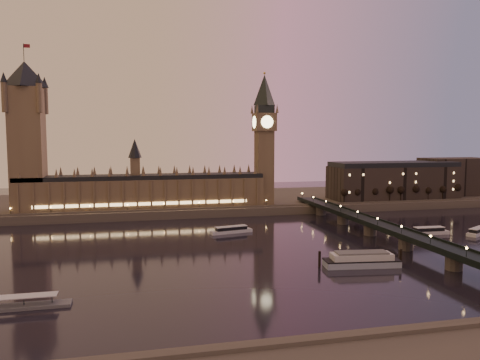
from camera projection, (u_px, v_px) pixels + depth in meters
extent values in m
plane|color=black|center=(228.00, 251.00, 244.84)|extent=(700.00, 700.00, 0.00)
cube|color=#423D35|center=(224.00, 201.00, 411.37)|extent=(560.00, 130.00, 6.00)
cube|color=brown|center=(144.00, 193.00, 351.71)|extent=(180.00, 26.00, 22.00)
cube|color=black|center=(144.00, 177.00, 350.54)|extent=(180.00, 22.00, 3.20)
cube|color=#FFCC7F|center=(144.00, 204.00, 339.16)|extent=(153.00, 0.25, 2.20)
cube|color=brown|center=(28.00, 150.00, 330.74)|extent=(22.00, 22.00, 88.00)
cone|color=black|center=(25.00, 74.00, 325.83)|extent=(31.68, 31.68, 18.00)
cylinder|color=black|center=(24.00, 52.00, 324.44)|extent=(0.44, 0.44, 12.00)
cube|color=maroon|center=(27.00, 46.00, 324.52)|extent=(4.00, 0.15, 2.50)
cube|color=brown|center=(264.00, 168.00, 371.09)|extent=(13.00, 13.00, 58.00)
cube|color=brown|center=(264.00, 122.00, 367.75)|extent=(16.00, 16.00, 14.00)
cylinder|color=#FFEAA5|center=(267.00, 122.00, 359.82)|extent=(9.60, 0.35, 9.60)
cylinder|color=#FFEAA5|center=(254.00, 122.00, 365.92)|extent=(0.35, 9.60, 9.60)
cube|color=black|center=(264.00, 109.00, 366.83)|extent=(13.00, 13.00, 6.00)
cone|color=black|center=(264.00, 90.00, 365.44)|extent=(17.68, 17.68, 24.00)
sphere|color=gold|center=(265.00, 73.00, 364.24)|extent=(2.00, 2.00, 2.00)
cube|color=black|center=(387.00, 228.00, 264.70)|extent=(13.00, 260.00, 2.00)
cube|color=black|center=(377.00, 226.00, 263.15)|extent=(0.60, 260.00, 1.00)
cube|color=black|center=(397.00, 225.00, 265.97)|extent=(0.60, 260.00, 1.00)
cube|color=black|center=(393.00, 183.00, 404.72)|extent=(110.00, 36.00, 28.00)
cube|color=black|center=(394.00, 164.00, 403.24)|extent=(108.00, 34.00, 4.00)
cube|color=black|center=(454.00, 176.00, 431.75)|extent=(60.00, 30.00, 34.00)
cylinder|color=black|center=(344.00, 198.00, 375.89)|extent=(0.70, 0.70, 9.07)
sphere|color=black|center=(344.00, 192.00, 375.45)|extent=(6.05, 6.05, 6.05)
cylinder|color=black|center=(359.00, 197.00, 378.83)|extent=(0.70, 0.70, 9.07)
sphere|color=black|center=(359.00, 192.00, 378.40)|extent=(6.05, 6.05, 6.05)
cylinder|color=black|center=(373.00, 197.00, 381.78)|extent=(0.70, 0.70, 9.07)
sphere|color=black|center=(374.00, 191.00, 381.34)|extent=(6.05, 6.05, 6.05)
cylinder|color=black|center=(388.00, 196.00, 384.72)|extent=(0.70, 0.70, 9.07)
sphere|color=black|center=(388.00, 191.00, 384.28)|extent=(6.05, 6.05, 6.05)
cylinder|color=black|center=(402.00, 196.00, 387.66)|extent=(0.70, 0.70, 9.07)
sphere|color=black|center=(402.00, 190.00, 387.22)|extent=(6.05, 6.05, 6.05)
cylinder|color=black|center=(416.00, 196.00, 390.61)|extent=(0.70, 0.70, 9.07)
sphere|color=black|center=(417.00, 190.00, 390.17)|extent=(6.05, 6.05, 6.05)
cylinder|color=black|center=(430.00, 195.00, 393.55)|extent=(0.70, 0.70, 9.07)
sphere|color=black|center=(430.00, 190.00, 393.11)|extent=(6.05, 6.05, 6.05)
cylinder|color=black|center=(444.00, 195.00, 396.49)|extent=(0.70, 0.70, 9.07)
sphere|color=black|center=(444.00, 189.00, 396.05)|extent=(6.05, 6.05, 6.05)
cylinder|color=black|center=(457.00, 194.00, 399.43)|extent=(0.70, 0.70, 9.07)
sphere|color=black|center=(458.00, 189.00, 399.00)|extent=(6.05, 6.05, 6.05)
cube|color=silver|center=(231.00, 231.00, 290.31)|extent=(27.33, 10.96, 1.96)
cube|color=black|center=(231.00, 228.00, 290.13)|extent=(20.31, 8.56, 1.96)
cube|color=silver|center=(231.00, 226.00, 290.02)|extent=(20.88, 8.90, 0.36)
cube|color=silver|center=(429.00, 232.00, 286.61)|extent=(24.71, 7.00, 2.07)
cube|color=black|center=(429.00, 229.00, 286.42)|extent=(18.30, 5.67, 2.07)
cube|color=silver|center=(429.00, 227.00, 286.31)|extent=(18.80, 5.93, 0.38)
cube|color=silver|center=(478.00, 233.00, 285.53)|extent=(21.59, 15.63, 1.97)
cube|color=black|center=(478.00, 230.00, 285.34)|extent=(16.21, 11.97, 1.97)
cube|color=silver|center=(478.00, 228.00, 285.24)|extent=(16.69, 12.39, 0.36)
cube|color=#92A1BA|center=(361.00, 263.00, 215.45)|extent=(35.47, 13.91, 2.81)
cube|color=black|center=(362.00, 260.00, 215.30)|extent=(35.47, 13.91, 0.54)
cube|color=silver|center=(362.00, 256.00, 215.14)|extent=(28.91, 12.04, 2.81)
cube|color=#595B5E|center=(362.00, 252.00, 214.98)|extent=(24.49, 10.43, 0.76)
cylinder|color=black|center=(320.00, 259.00, 214.23)|extent=(1.19, 1.19, 7.34)
cylinder|color=black|center=(401.00, 257.00, 218.20)|extent=(1.19, 1.19, 7.34)
cube|color=#595B5E|center=(13.00, 307.00, 162.48)|extent=(38.83, 6.47, 1.11)
cube|color=silver|center=(9.00, 297.00, 161.93)|extent=(31.43, 5.55, 0.28)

